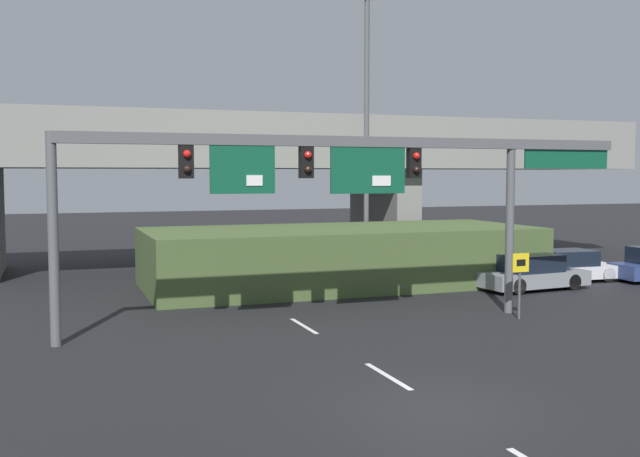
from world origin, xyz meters
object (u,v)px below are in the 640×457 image
signal_gantry (349,170)px  parked_sedan_mid_right (569,267)px  highway_light_pole_near (367,126)px  speed_limit_sign (520,275)px  parked_sedan_near_right (531,273)px

signal_gantry → parked_sedan_mid_right: bearing=23.5°
signal_gantry → highway_light_pole_near: 12.92m
speed_limit_sign → highway_light_pole_near: bearing=89.6°
speed_limit_sign → signal_gantry: bearing=169.0°
signal_gantry → speed_limit_sign: (5.48, -1.07, -3.36)m
signal_gantry → highway_light_pole_near: bearing=64.2°
parked_sedan_mid_right → speed_limit_sign: bearing=-134.5°
speed_limit_sign → parked_sedan_near_right: 6.52m
speed_limit_sign → parked_sedan_near_right: bearing=51.1°
signal_gantry → speed_limit_sign: bearing=-11.0°
speed_limit_sign → parked_sedan_mid_right: bearing=42.7°
highway_light_pole_near → parked_sedan_mid_right: 11.14m
highway_light_pole_near → parked_sedan_near_right: (3.98, -7.50, -6.23)m
signal_gantry → speed_limit_sign: signal_gantry is taller
parked_sedan_near_right → parked_sedan_mid_right: size_ratio=1.08×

